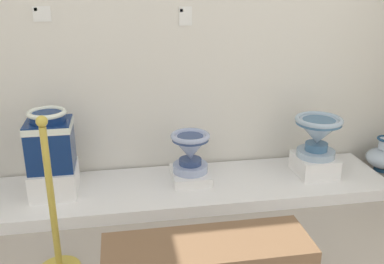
# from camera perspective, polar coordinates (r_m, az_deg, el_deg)

# --- Properties ---
(display_platform) EXTENTS (3.22, 0.76, 0.10)m
(display_platform) POSITION_cam_1_polar(r_m,az_deg,el_deg) (3.57, -0.09, -7.44)
(display_platform) COLOR white
(display_platform) RESTS_ON ground_plane
(plinth_block_central_ornate) EXTENTS (0.34, 0.38, 0.21)m
(plinth_block_central_ornate) POSITION_cam_1_polar(r_m,az_deg,el_deg) (3.54, -17.59, -6.01)
(plinth_block_central_ornate) COLOR white
(plinth_block_central_ornate) RESTS_ON display_platform
(antique_toilet_central_ornate) EXTENTS (0.34, 0.33, 0.46)m
(antique_toilet_central_ornate) POSITION_cam_1_polar(r_m,az_deg,el_deg) (3.41, -18.17, -0.83)
(antique_toilet_central_ornate) COLOR navy
(antique_toilet_central_ornate) RESTS_ON plinth_block_central_ornate
(plinth_block_tall_cobalt) EXTENTS (0.30, 0.37, 0.07)m
(plinth_block_tall_cobalt) POSITION_cam_1_polar(r_m,az_deg,el_deg) (3.60, -0.22, -5.70)
(plinth_block_tall_cobalt) COLOR white
(plinth_block_tall_cobalt) RESTS_ON display_platform
(antique_toilet_tall_cobalt) EXTENTS (0.32, 0.32, 0.33)m
(antique_toilet_tall_cobalt) POSITION_cam_1_polar(r_m,az_deg,el_deg) (3.51, -0.23, -2.26)
(antique_toilet_tall_cobalt) COLOR #A2B1D8
(antique_toilet_tall_cobalt) RESTS_ON plinth_block_tall_cobalt
(plinth_block_squat_floral) EXTENTS (0.32, 0.34, 0.16)m
(plinth_block_squat_floral) POSITION_cam_1_polar(r_m,az_deg,el_deg) (3.83, 15.78, -4.16)
(plinth_block_squat_floral) COLOR white
(plinth_block_squat_floral) RESTS_ON display_platform
(antique_toilet_squat_floral) EXTENTS (0.39, 0.39, 0.34)m
(antique_toilet_squat_floral) POSITION_cam_1_polar(r_m,az_deg,el_deg) (3.73, 16.19, -0.03)
(antique_toilet_squat_floral) COLOR #A1BAD2
(antique_toilet_squat_floral) RESTS_ON plinth_block_squat_floral
(info_placard_first) EXTENTS (0.13, 0.01, 0.11)m
(info_placard_first) POSITION_cam_1_polar(r_m,az_deg,el_deg) (3.58, -19.13, 14.46)
(info_placard_first) COLOR white
(info_placard_second) EXTENTS (0.10, 0.01, 0.15)m
(info_placard_second) POSITION_cam_1_polar(r_m,az_deg,el_deg) (3.58, -0.87, 15.00)
(info_placard_second) COLOR white
(decorative_vase_corner) EXTENTS (0.31, 0.31, 0.32)m
(decorative_vase_corner) POSITION_cam_1_polar(r_m,az_deg,el_deg) (4.33, 23.84, -2.98)
(decorative_vase_corner) COLOR navy
(decorative_vase_corner) RESTS_ON ground_plane
(stanchion_post_near_left) EXTENTS (0.25, 0.25, 0.99)m
(stanchion_post_near_left) POSITION_cam_1_polar(r_m,az_deg,el_deg) (2.71, -17.56, -11.96)
(stanchion_post_near_left) COLOR gold
(stanchion_post_near_left) RESTS_ON ground_plane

